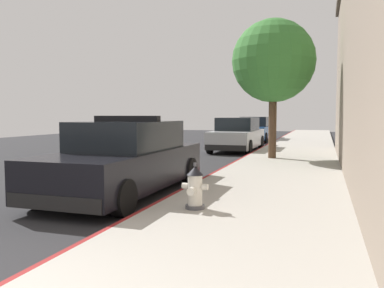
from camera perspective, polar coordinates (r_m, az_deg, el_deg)
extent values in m
cube|color=#2B2B2D|center=(13.83, -12.86, -3.38)|extent=(30.91, 60.00, 0.20)
cube|color=#ADA89E|center=(11.89, 12.78, -3.75)|extent=(3.24, 60.00, 0.15)
cube|color=maroon|center=(12.15, 4.95, -3.48)|extent=(0.08, 60.00, 0.15)
cube|color=black|center=(9.84, 21.79, 13.71)|extent=(0.06, 1.30, 1.10)
cube|color=black|center=(15.30, 20.54, 10.23)|extent=(0.06, 1.30, 1.10)
cube|color=black|center=(8.62, -9.53, -3.33)|extent=(1.84, 4.80, 0.76)
cube|color=black|center=(8.69, -9.12, 1.24)|extent=(1.64, 2.50, 0.60)
cube|color=black|center=(6.71, -18.95, -7.91)|extent=(1.76, 0.16, 0.24)
cube|color=black|center=(10.76, -3.67, -3.18)|extent=(1.76, 0.16, 0.24)
cylinder|color=black|center=(10.54, -9.33, -3.38)|extent=(0.22, 0.64, 0.64)
cylinder|color=black|center=(9.87, -0.42, -3.84)|extent=(0.22, 0.64, 0.64)
cylinder|color=black|center=(7.73, -21.17, -6.38)|extent=(0.22, 0.64, 0.64)
cylinder|color=black|center=(6.78, -9.78, -7.61)|extent=(0.22, 0.64, 0.64)
cube|color=black|center=(8.63, -9.30, 3.61)|extent=(1.48, 0.20, 0.12)
cube|color=red|center=(8.80, -11.32, 3.59)|extent=(0.44, 0.18, 0.11)
cube|color=#1E33E0|center=(8.48, -7.20, 3.62)|extent=(0.44, 0.18, 0.11)
cube|color=#B2B5BA|center=(18.93, 6.48, 0.80)|extent=(1.84, 4.80, 0.76)
cube|color=black|center=(19.05, 6.59, 2.86)|extent=(1.64, 2.50, 0.60)
cube|color=black|center=(16.68, 4.82, -0.55)|extent=(1.76, 0.16, 0.24)
cube|color=black|center=(21.24, 7.77, 0.45)|extent=(1.76, 0.16, 0.24)
cylinder|color=black|center=(20.79, 5.12, 0.39)|extent=(0.22, 0.64, 0.64)
cylinder|color=black|center=(20.47, 9.81, 0.29)|extent=(0.22, 0.64, 0.64)
cylinder|color=black|center=(17.51, 2.57, -0.31)|extent=(0.22, 0.64, 0.64)
cylinder|color=black|center=(17.12, 8.12, -0.45)|extent=(0.22, 0.64, 0.64)
cube|color=navy|center=(25.96, 9.03, 1.69)|extent=(1.84, 4.80, 0.76)
cube|color=black|center=(26.09, 9.10, 3.20)|extent=(1.64, 2.50, 0.60)
cube|color=black|center=(23.67, 8.10, 0.83)|extent=(1.76, 0.16, 0.24)
cube|color=black|center=(28.28, 9.79, 1.36)|extent=(1.76, 0.16, 0.24)
cylinder|color=black|center=(27.79, 7.84, 1.33)|extent=(0.22, 0.64, 0.64)
cylinder|color=black|center=(27.53, 11.37, 1.26)|extent=(0.22, 0.64, 0.64)
cylinder|color=black|center=(24.46, 6.39, 0.96)|extent=(0.22, 0.64, 0.64)
cylinder|color=black|center=(24.16, 10.38, 0.87)|extent=(0.22, 0.64, 0.64)
cylinder|color=#4C4C51|center=(6.67, 0.43, -8.94)|extent=(0.32, 0.32, 0.06)
cylinder|color=silver|center=(6.61, 0.43, -6.58)|extent=(0.24, 0.24, 0.50)
cone|color=black|center=(6.56, 0.43, -3.84)|extent=(0.28, 0.28, 0.14)
cylinder|color=#4C4C51|center=(6.55, 0.43, -2.97)|extent=(0.05, 0.05, 0.06)
cylinder|color=silver|center=(6.66, -0.97, -5.99)|extent=(0.10, 0.10, 0.10)
cylinder|color=silver|center=(6.55, 1.85, -6.15)|extent=(0.10, 0.10, 0.10)
cylinder|color=silver|center=(6.44, -0.07, -6.78)|extent=(0.13, 0.12, 0.13)
cylinder|color=brown|center=(14.51, 11.42, 2.80)|extent=(0.28, 0.28, 2.42)
sphere|color=#387A33|center=(14.63, 11.55, 11.56)|extent=(2.92, 2.92, 2.92)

